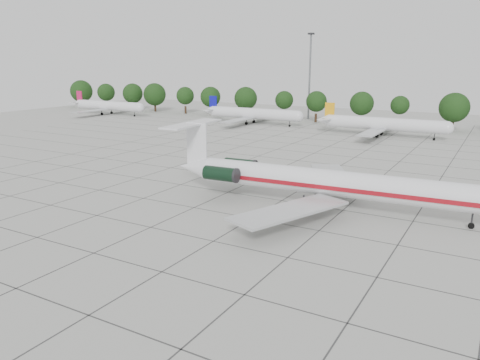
{
  "coord_description": "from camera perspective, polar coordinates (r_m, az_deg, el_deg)",
  "views": [
    {
      "loc": [
        23.77,
        -44.15,
        17.22
      ],
      "look_at": [
        -3.09,
        2.67,
        3.5
      ],
      "focal_mm": 35.0,
      "sensor_mm": 36.0,
      "label": 1
    }
  ],
  "objects": [
    {
      "name": "apron_joints",
      "position": [
        66.03,
        7.68,
        -0.98
      ],
      "size": [
        170.0,
        170.0,
        0.02
      ],
      "primitive_type": "cube",
      "color": "#383838",
      "rests_on": "ground"
    },
    {
      "name": "floodlight_mast",
      "position": [
        146.42,
        8.51,
        12.96
      ],
      "size": [
        1.6,
        1.6,
        25.45
      ],
      "color": "slate",
      "rests_on": "ground"
    },
    {
      "name": "tree_line",
      "position": [
        134.4,
        14.63,
        9.01
      ],
      "size": [
        249.86,
        8.44,
        10.22
      ],
      "color": "#332114",
      "rests_on": "ground"
    },
    {
      "name": "ground",
      "position": [
        53.02,
        1.47,
        -4.7
      ],
      "size": [
        260.0,
        260.0,
        0.0
      ],
      "primitive_type": "plane",
      "color": "#A4A49D",
      "rests_on": "ground"
    },
    {
      "name": "bg_airliner_c",
      "position": [
        115.41,
        17.07,
        6.51
      ],
      "size": [
        28.24,
        27.2,
        7.4
      ],
      "color": "silver",
      "rests_on": "ground"
    },
    {
      "name": "bg_airliner_a",
      "position": [
        162.95,
        -15.79,
        8.69
      ],
      "size": [
        28.24,
        27.2,
        7.4
      ],
      "color": "silver",
      "rests_on": "ground"
    },
    {
      "name": "bg_airliner_b",
      "position": [
        133.02,
        1.56,
        8.08
      ],
      "size": [
        28.24,
        27.2,
        7.4
      ],
      "color": "silver",
      "rests_on": "ground"
    },
    {
      "name": "main_airliner",
      "position": [
        56.82,
        9.18,
        -0.1
      ],
      "size": [
        39.98,
        31.36,
        9.37
      ],
      "rotation": [
        0.0,
        0.0,
        0.06
      ],
      "color": "silver",
      "rests_on": "ground"
    }
  ]
}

